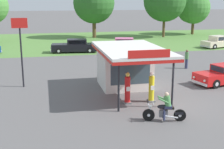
# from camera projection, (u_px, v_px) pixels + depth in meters

# --- Properties ---
(ground_plane) EXTENTS (300.00, 300.00, 0.00)m
(ground_plane) POSITION_uv_depth(u_px,v_px,m) (172.00, 105.00, 18.79)
(ground_plane) COLOR #5B5959
(grass_verge_strip) EXTENTS (120.00, 24.00, 0.01)m
(grass_verge_strip) POSITION_uv_depth(u_px,v_px,m) (94.00, 41.00, 47.25)
(grass_verge_strip) COLOR #56843D
(grass_verge_strip) RESTS_ON ground
(service_station_kiosk) EXTENTS (4.13, 7.38, 3.55)m
(service_station_kiosk) POSITION_uv_depth(u_px,v_px,m) (126.00, 63.00, 21.99)
(service_station_kiosk) COLOR silver
(service_station_kiosk) RESTS_ON ground
(gas_pump_nearside) EXTENTS (0.44, 0.44, 1.95)m
(gas_pump_nearside) POSITION_uv_depth(u_px,v_px,m) (127.00, 89.00, 18.87)
(gas_pump_nearside) COLOR slate
(gas_pump_nearside) RESTS_ON ground
(gas_pump_offside) EXTENTS (0.44, 0.44, 1.90)m
(gas_pump_offside) POSITION_uv_depth(u_px,v_px,m) (151.00, 88.00, 19.19)
(gas_pump_offside) COLOR slate
(gas_pump_offside) RESTS_ON ground
(motorcycle_with_rider) EXTENTS (2.23, 0.83, 1.58)m
(motorcycle_with_rider) POSITION_uv_depth(u_px,v_px,m) (165.00, 109.00, 16.20)
(motorcycle_with_rider) COLOR black
(motorcycle_with_rider) RESTS_ON ground
(parked_car_back_row_left) EXTENTS (5.27, 3.02, 1.53)m
(parked_car_back_row_left) POSITION_uv_depth(u_px,v_px,m) (219.00, 42.00, 40.64)
(parked_car_back_row_left) COLOR beige
(parked_car_back_row_left) RESTS_ON ground
(parked_car_second_row_spare) EXTENTS (5.64, 2.29, 1.57)m
(parked_car_second_row_spare) POSITION_uv_depth(u_px,v_px,m) (75.00, 46.00, 36.91)
(parked_car_second_row_spare) COLOR black
(parked_car_second_row_spare) RESTS_ON ground
(parked_car_back_row_far_right) EXTENTS (5.64, 3.02, 1.47)m
(parked_car_back_row_far_right) POSITION_uv_depth(u_px,v_px,m) (125.00, 44.00, 38.73)
(parked_car_back_row_far_right) COLOR #E55993
(parked_car_back_row_far_right) RESTS_ON ground
(bystander_standing_back_lot) EXTENTS (0.36, 0.36, 1.65)m
(bystander_standing_back_lot) POSITION_uv_depth(u_px,v_px,m) (138.00, 64.00, 26.14)
(bystander_standing_back_lot) COLOR #2D3351
(bystander_standing_back_lot) RESTS_ON ground
(bystander_strolling_foreground) EXTENTS (0.34, 0.34, 1.73)m
(bystander_strolling_foreground) POSITION_uv_depth(u_px,v_px,m) (187.00, 59.00, 28.37)
(bystander_strolling_foreground) COLOR #2D3351
(bystander_strolling_foreground) RESTS_ON ground
(tree_oak_centre) EXTENTS (5.65, 5.65, 7.49)m
(tree_oak_centre) POSITION_uv_depth(u_px,v_px,m) (193.00, 9.00, 54.63)
(tree_oak_centre) COLOR brown
(tree_oak_centre) RESTS_ON ground
(tree_oak_far_right) EXTENTS (6.62, 6.62, 8.89)m
(tree_oak_far_right) POSITION_uv_depth(u_px,v_px,m) (94.00, 3.00, 49.68)
(tree_oak_far_right) COLOR brown
(tree_oak_far_right) RESTS_ON ground
(tree_oak_right) EXTENTS (6.88, 6.88, 9.37)m
(tree_oak_right) POSITION_uv_depth(u_px,v_px,m) (165.00, 2.00, 50.21)
(tree_oak_right) COLOR brown
(tree_oak_right) RESTS_ON ground
(roadside_pole_sign) EXTENTS (1.10, 0.12, 4.96)m
(roadside_pole_sign) POSITION_uv_depth(u_px,v_px,m) (21.00, 41.00, 21.86)
(roadside_pole_sign) COLOR black
(roadside_pole_sign) RESTS_ON ground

